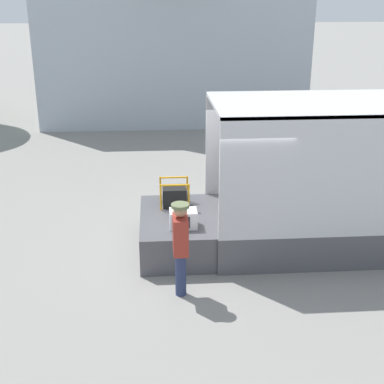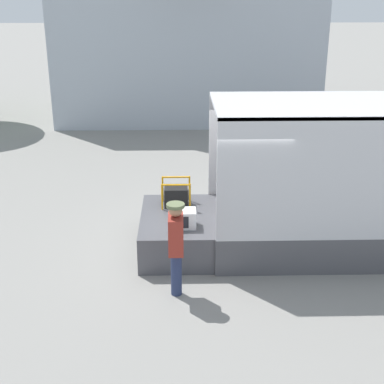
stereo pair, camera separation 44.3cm
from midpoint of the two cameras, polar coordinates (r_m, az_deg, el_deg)
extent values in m
plane|color=gray|center=(10.62, 3.26, -5.87)|extent=(160.00, 160.00, 0.00)
cube|color=#4C4C51|center=(10.97, 16.65, -3.87)|extent=(5.07, 2.35, 0.69)
cube|color=silver|center=(11.52, 15.70, 4.97)|extent=(5.07, 0.06, 2.17)
cube|color=silver|center=(9.46, 19.55, 1.17)|extent=(5.07, 0.06, 2.17)
cube|color=silver|center=(10.23, 18.07, 8.90)|extent=(5.07, 2.35, 0.06)
cylinder|color=orange|center=(10.05, 15.24, -2.65)|extent=(0.32, 0.32, 0.40)
cube|color=#2D7F33|center=(11.04, 16.00, -1.02)|extent=(0.44, 0.32, 0.25)
cube|color=#4C4C51|center=(10.44, -0.46, -4.23)|extent=(1.37, 2.23, 0.69)
cube|color=white|center=(9.75, 0.27, -2.84)|extent=(0.50, 0.36, 0.32)
cube|color=black|center=(9.58, 0.01, -3.29)|extent=(0.32, 0.01, 0.22)
cube|color=black|center=(10.71, -0.53, -0.45)|extent=(0.47, 0.40, 0.38)
cylinder|color=slate|center=(10.71, 0.47, -0.35)|extent=(0.18, 0.22, 0.22)
cylinder|color=orange|center=(10.47, -2.00, -0.54)|extent=(0.04, 0.04, 0.53)
cylinder|color=orange|center=(10.48, 0.99, -0.51)|extent=(0.04, 0.04, 0.53)
cylinder|color=orange|center=(10.90, -1.99, 0.34)|extent=(0.04, 0.04, 0.53)
cylinder|color=orange|center=(10.91, 0.89, 0.37)|extent=(0.04, 0.04, 0.53)
cylinder|color=orange|center=(10.38, -0.51, 0.76)|extent=(0.55, 0.04, 0.04)
cylinder|color=orange|center=(10.82, -0.55, 1.59)|extent=(0.55, 0.04, 0.04)
cylinder|color=navy|center=(8.87, -0.24, -8.66)|extent=(0.18, 0.18, 0.78)
cube|color=maroon|center=(8.55, -0.25, -4.55)|extent=(0.24, 0.44, 0.62)
sphere|color=tan|center=(8.38, -0.25, -1.97)|extent=(0.22, 0.22, 0.22)
cylinder|color=#606B47|center=(8.35, -0.25, -1.45)|extent=(0.29, 0.29, 0.05)
cube|color=#A8B2BC|center=(22.94, -0.03, 16.20)|extent=(9.73, 7.78, 5.92)
camera|label=1|loc=(0.22, -88.72, 0.48)|focal=50.00mm
camera|label=2|loc=(0.22, 91.28, -0.48)|focal=50.00mm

